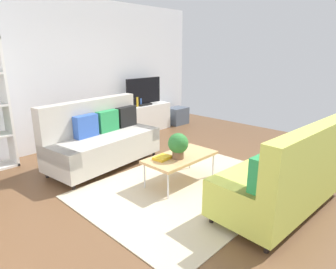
# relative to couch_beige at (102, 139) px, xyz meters

# --- Properties ---
(ground_plane) EXTENTS (7.68, 7.68, 0.00)m
(ground_plane) POSITION_rel_couch_beige_xyz_m (0.42, -1.33, -0.45)
(ground_plane) COLOR brown
(wall_far) EXTENTS (6.40, 0.12, 2.90)m
(wall_far) POSITION_rel_couch_beige_xyz_m (0.42, 1.47, 1.00)
(wall_far) COLOR silver
(wall_far) RESTS_ON ground_plane
(area_rug) EXTENTS (2.90, 2.20, 0.01)m
(area_rug) POSITION_rel_couch_beige_xyz_m (0.35, -1.62, -0.45)
(area_rug) COLOR beige
(area_rug) RESTS_ON ground_plane
(couch_beige) EXTENTS (1.98, 1.05, 1.10)m
(couch_beige) POSITION_rel_couch_beige_xyz_m (0.00, 0.00, 0.00)
(couch_beige) COLOR #B2ADA3
(couch_beige) RESTS_ON ground_plane
(couch_green) EXTENTS (1.94, 0.94, 1.10)m
(couch_green) POSITION_rel_couch_beige_xyz_m (0.67, -2.84, -0.01)
(couch_green) COLOR #C1CC51
(couch_green) RESTS_ON ground_plane
(coffee_table) EXTENTS (1.10, 0.56, 0.42)m
(coffee_table) POSITION_rel_couch_beige_xyz_m (0.40, -1.42, -0.06)
(coffee_table) COLOR tan
(coffee_table) RESTS_ON ground_plane
(tv_console) EXTENTS (1.40, 0.44, 0.64)m
(tv_console) POSITION_rel_couch_beige_xyz_m (1.93, 1.13, -0.13)
(tv_console) COLOR silver
(tv_console) RESTS_ON ground_plane
(tv) EXTENTS (1.00, 0.20, 0.64)m
(tv) POSITION_rel_couch_beige_xyz_m (1.93, 1.11, 0.50)
(tv) COLOR black
(tv) RESTS_ON tv_console
(storage_trunk) EXTENTS (0.52, 0.40, 0.44)m
(storage_trunk) POSITION_rel_couch_beige_xyz_m (3.03, 1.03, -0.23)
(storage_trunk) COLOR #4C5666
(storage_trunk) RESTS_ON ground_plane
(potted_plant) EXTENTS (0.29, 0.29, 0.37)m
(potted_plant) POSITION_rel_couch_beige_xyz_m (0.29, -1.47, 0.17)
(potted_plant) COLOR brown
(potted_plant) RESTS_ON coffee_table
(table_book_0) EXTENTS (0.26, 0.21, 0.04)m
(table_book_0) POSITION_rel_couch_beige_xyz_m (0.12, -1.32, -0.01)
(table_book_0) COLOR gold
(table_book_0) RESTS_ON coffee_table
(vase_0) EXTENTS (0.11, 0.11, 0.12)m
(vase_0) POSITION_rel_couch_beige_xyz_m (1.35, 1.18, 0.25)
(vase_0) COLOR #B24C4C
(vase_0) RESTS_ON tv_console
(vase_1) EXTENTS (0.13, 0.13, 0.16)m
(vase_1) POSITION_rel_couch_beige_xyz_m (1.52, 1.18, 0.27)
(vase_1) COLOR #33B29E
(vase_1) RESTS_ON tv_console
(bottle_0) EXTENTS (0.06, 0.06, 0.22)m
(bottle_0) POSITION_rel_couch_beige_xyz_m (1.71, 1.09, 0.30)
(bottle_0) COLOR gold
(bottle_0) RESTS_ON tv_console
(bottle_1) EXTENTS (0.05, 0.05, 0.18)m
(bottle_1) POSITION_rel_couch_beige_xyz_m (1.81, 1.09, 0.28)
(bottle_1) COLOR #3359B2
(bottle_1) RESTS_ON tv_console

